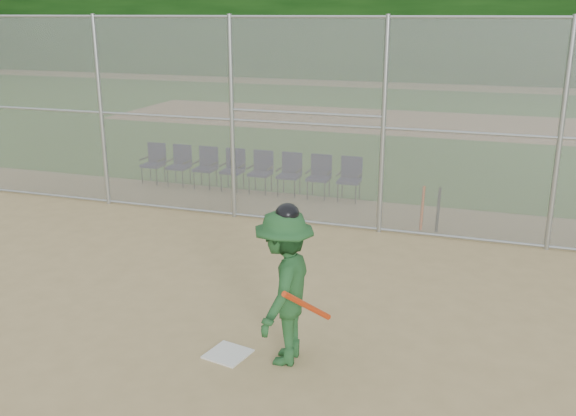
% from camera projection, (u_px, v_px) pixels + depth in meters
% --- Properties ---
extents(ground, '(100.00, 100.00, 0.00)m').
position_uv_depth(ground, '(225.00, 347.00, 8.05)').
color(ground, tan).
rests_on(ground, ground).
extents(grass_strip, '(100.00, 100.00, 0.00)m').
position_uv_depth(grass_strip, '(417.00, 123.00, 24.37)').
color(grass_strip, '#2A5B1B').
rests_on(grass_strip, ground).
extents(dirt_patch_far, '(24.00, 24.00, 0.00)m').
position_uv_depth(dirt_patch_far, '(417.00, 123.00, 24.37)').
color(dirt_patch_far, tan).
rests_on(dirt_patch_far, ground).
extents(backstop_fence, '(16.09, 0.09, 4.00)m').
position_uv_depth(backstop_fence, '(330.00, 121.00, 11.98)').
color(backstop_fence, gray).
rests_on(backstop_fence, ground).
extents(home_plate, '(0.56, 0.56, 0.02)m').
position_uv_depth(home_plate, '(228.00, 354.00, 7.86)').
color(home_plate, silver).
rests_on(home_plate, ground).
extents(batter_at_plate, '(0.96, 1.35, 1.97)m').
position_uv_depth(batter_at_plate, '(284.00, 287.00, 7.48)').
color(batter_at_plate, '#1E4C24').
rests_on(batter_at_plate, ground).
extents(spare_bats, '(0.36, 0.30, 0.84)m').
position_uv_depth(spare_bats, '(430.00, 209.00, 12.29)').
color(spare_bats, '#D84C14').
rests_on(spare_bats, ground).
extents(chair_0, '(0.54, 0.52, 0.96)m').
position_uv_depth(chair_0, '(153.00, 164.00, 15.65)').
color(chair_0, '#10103B').
rests_on(chair_0, ground).
extents(chair_1, '(0.54, 0.52, 0.96)m').
position_uv_depth(chair_1, '(179.00, 166.00, 15.44)').
color(chair_1, '#10103B').
rests_on(chair_1, ground).
extents(chair_2, '(0.54, 0.52, 0.96)m').
position_uv_depth(chair_2, '(205.00, 168.00, 15.23)').
color(chair_2, '#10103B').
rests_on(chair_2, ground).
extents(chair_3, '(0.54, 0.52, 0.96)m').
position_uv_depth(chair_3, '(232.00, 170.00, 15.01)').
color(chair_3, '#10103B').
rests_on(chair_3, ground).
extents(chair_4, '(0.54, 0.52, 0.96)m').
position_uv_depth(chair_4, '(260.00, 173.00, 14.80)').
color(chair_4, '#10103B').
rests_on(chair_4, ground).
extents(chair_5, '(0.54, 0.52, 0.96)m').
position_uv_depth(chair_5, '(289.00, 175.00, 14.59)').
color(chair_5, '#10103B').
rests_on(chair_5, ground).
extents(chair_6, '(0.54, 0.52, 0.96)m').
position_uv_depth(chair_6, '(319.00, 177.00, 14.37)').
color(chair_6, '#10103B').
rests_on(chair_6, ground).
extents(chair_7, '(0.54, 0.52, 0.96)m').
position_uv_depth(chair_7, '(349.00, 180.00, 14.16)').
color(chair_7, '#10103B').
rests_on(chair_7, ground).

